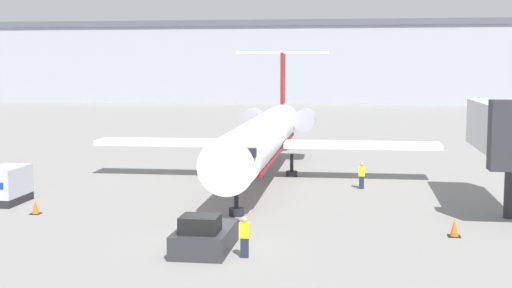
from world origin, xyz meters
The scene contains 10 objects.
ground_plane centered at (0.00, 0.00, 0.00)m, with size 600.00×600.00×0.00m, color gray.
terminal_building centered at (0.00, 120.00, 8.29)m, with size 180.00×16.80×16.52m.
airplane_main centered at (-0.21, 19.83, 3.03)m, with size 23.93×30.48×8.95m.
pushback_tug centered at (-0.21, 0.20, 0.61)m, with size 2.25×4.05×1.68m.
luggage_cart centered at (-13.54, 8.67, 1.05)m, with size 1.82×3.09×2.09m.
worker_near_tug centered at (1.65, -0.65, 0.89)m, with size 0.40×0.24×1.71m.
worker_by_wing centered at (6.45, 16.32, 0.88)m, with size 0.40×0.24×1.69m.
traffic_cone_left centered at (-10.63, 6.17, 0.34)m, with size 0.52×0.52×0.72m.
traffic_cone_right centered at (10.63, 4.23, 0.40)m, with size 0.56×0.56×0.84m.
jet_bridge centered at (14.01, 10.50, 4.44)m, with size 3.20×10.11×6.19m.
Camera 1 is at (6.17, -28.76, 7.90)m, focal length 50.00 mm.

